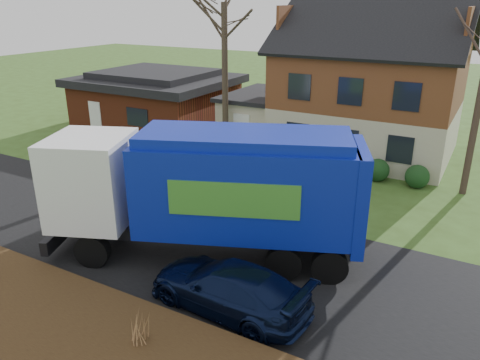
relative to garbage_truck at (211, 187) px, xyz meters
The scene contains 9 objects.
ground 2.61m from the garbage_truck, 168.44° to the left, with size 120.00×120.00×0.00m, color #354F1A.
road 2.60m from the garbage_truck, 168.44° to the left, with size 80.00×7.00×0.02m, color black.
mulch_verge 5.71m from the garbage_truck, 97.87° to the right, with size 80.00×3.50×0.30m, color #321D10.
main_house 14.16m from the garbage_truck, 86.84° to the left, with size 12.95×8.95×9.26m.
ranch_house 18.30m from the garbage_truck, 134.04° to the left, with size 9.80×8.20×3.70m.
garbage_truck is the anchor object (origin of this frame).
silver_sedan 5.80m from the garbage_truck, 103.71° to the left, with size 1.58×4.54×1.50m, color #B3B8BC.
navy_wagon 3.47m from the garbage_truck, 49.12° to the right, with size 1.93×4.74×1.38m, color black.
grass_clump_mid 5.20m from the garbage_truck, 78.37° to the right, with size 0.31×0.25×0.86m.
Camera 1 is at (8.25, -11.77, 8.08)m, focal length 35.00 mm.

